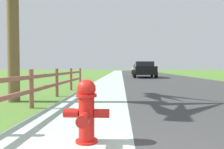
# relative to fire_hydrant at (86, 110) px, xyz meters

# --- Properties ---
(ground_plane) EXTENTS (120.00, 120.00, 0.00)m
(ground_plane) POSITION_rel_fire_hydrant_xyz_m (0.63, 23.41, -0.43)
(ground_plane) COLOR #4B742C
(road_asphalt) EXTENTS (7.00, 66.00, 0.01)m
(road_asphalt) POSITION_rel_fire_hydrant_xyz_m (4.13, 25.41, -0.43)
(road_asphalt) COLOR #353535
(road_asphalt) RESTS_ON ground
(curb_concrete) EXTENTS (6.00, 66.00, 0.01)m
(curb_concrete) POSITION_rel_fire_hydrant_xyz_m (-2.37, 25.41, -0.43)
(curb_concrete) COLOR #A0B4A6
(curb_concrete) RESTS_ON ground
(grass_verge) EXTENTS (5.00, 66.00, 0.00)m
(grass_verge) POSITION_rel_fire_hydrant_xyz_m (-3.87, 25.41, -0.43)
(grass_verge) COLOR #4B742C
(grass_verge) RESTS_ON ground
(fire_hydrant) EXTENTS (0.61, 0.49, 0.84)m
(fire_hydrant) POSITION_rel_fire_hydrant_xyz_m (0.00, 0.00, 0.00)
(fire_hydrant) COLOR red
(fire_hydrant) RESTS_ON ground
(rail_fence) EXTENTS (0.11, 10.07, 0.95)m
(rail_fence) POSITION_rel_fire_hydrant_xyz_m (-1.71, 3.21, 0.12)
(rail_fence) COLOR brown
(rail_fence) RESTS_ON ground
(parked_suv_black) EXTENTS (2.21, 4.83, 1.54)m
(parked_suv_black) POSITION_rel_fire_hydrant_xyz_m (2.71, 17.78, 0.37)
(parked_suv_black) COLOR black
(parked_suv_black) RESTS_ON ground
(parked_car_silver) EXTENTS (1.98, 4.31, 1.38)m
(parked_car_silver) POSITION_rel_fire_hydrant_xyz_m (2.96, 25.84, 0.28)
(parked_car_silver) COLOR #B7BABF
(parked_car_silver) RESTS_ON ground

